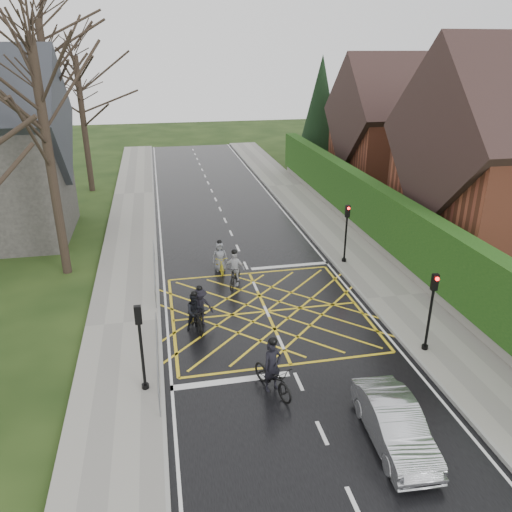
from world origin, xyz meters
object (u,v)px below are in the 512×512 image
object	(u,v)px
cyclist_back	(195,315)
cyclist_front	(235,272)
car	(395,424)
cyclist_rear	(273,374)
cyclist_lead	(220,260)
cyclist_mid	(200,311)

from	to	relation	value
cyclist_back	cyclist_front	size ratio (longest dim) A/B	0.94
car	cyclist_rear	bearing A→B (deg)	137.00
cyclist_rear	car	size ratio (longest dim) A/B	0.57
cyclist_rear	car	distance (m)	4.13
cyclist_front	cyclist_lead	size ratio (longest dim) A/B	1.08
cyclist_rear	cyclist_lead	size ratio (longest dim) A/B	1.25
cyclist_lead	cyclist_mid	bearing A→B (deg)	-109.02
cyclist_back	cyclist_lead	distance (m)	5.73
cyclist_back	cyclist_mid	xyz separation A→B (m)	(0.24, 0.35, -0.00)
cyclist_back	cyclist_lead	xyz separation A→B (m)	(1.73, 5.46, -0.06)
cyclist_back	cyclist_front	world-z (taller)	cyclist_front
cyclist_front	cyclist_lead	world-z (taller)	cyclist_front
cyclist_back	cyclist_front	distance (m)	4.29
cyclist_mid	car	bearing A→B (deg)	-53.33
cyclist_rear	cyclist_front	bearing A→B (deg)	67.78
cyclist_rear	cyclist_back	bearing A→B (deg)	94.09
cyclist_mid	car	distance (m)	9.08
cyclist_front	cyclist_lead	xyz separation A→B (m)	(-0.47, 1.78, -0.10)
cyclist_front	car	world-z (taller)	cyclist_front
cyclist_mid	cyclist_front	bearing A→B (deg)	64.64
cyclist_front	car	bearing A→B (deg)	-52.20
cyclist_rear	cyclist_back	size ratio (longest dim) A/B	1.23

